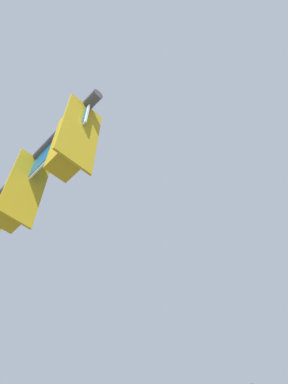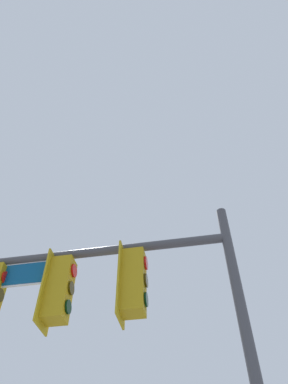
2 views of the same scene
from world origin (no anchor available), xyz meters
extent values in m
cylinder|color=#47474C|center=(-3.05, -7.22, 5.90)|extent=(4.39, 0.79, 0.15)
cube|color=gold|center=(-2.32, -7.11, 5.23)|extent=(0.11, 0.52, 1.30)
cube|color=#B79314|center=(-2.51, -7.13, 5.23)|extent=(0.40, 0.37, 1.10)
cylinder|color=#B79314|center=(-2.51, -7.13, 5.84)|extent=(0.04, 0.04, 0.12)
cylinder|color=red|center=(-2.70, -7.16, 5.56)|extent=(0.06, 0.22, 0.22)
cylinder|color=#392D05|center=(-2.70, -7.16, 5.23)|extent=(0.06, 0.22, 0.22)
cylinder|color=black|center=(-2.70, -7.16, 4.90)|extent=(0.06, 0.22, 0.22)
cube|color=gold|center=(-1.12, -6.93, 5.23)|extent=(0.11, 0.52, 1.30)
cube|color=#B79314|center=(-1.31, -6.96, 5.23)|extent=(0.40, 0.37, 1.10)
cylinder|color=#B79314|center=(-1.31, -6.96, 5.84)|extent=(0.04, 0.04, 0.12)
cylinder|color=red|center=(-1.50, -6.99, 5.56)|extent=(0.06, 0.22, 0.22)
cylinder|color=#392D05|center=(-1.50, -6.99, 5.23)|extent=(0.06, 0.22, 0.22)
cylinder|color=black|center=(-1.50, -6.99, 4.90)|extent=(0.06, 0.22, 0.22)
cube|color=#0A4C7F|center=(-1.81, -7.03, 5.60)|extent=(1.48, 0.26, 0.40)
cube|color=white|center=(-1.81, -7.03, 5.60)|extent=(1.54, 0.25, 0.46)
camera|label=1|loc=(1.28, -7.70, 1.24)|focal=35.00mm
camera|label=2|loc=(-5.45, -2.59, 1.94)|focal=35.00mm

